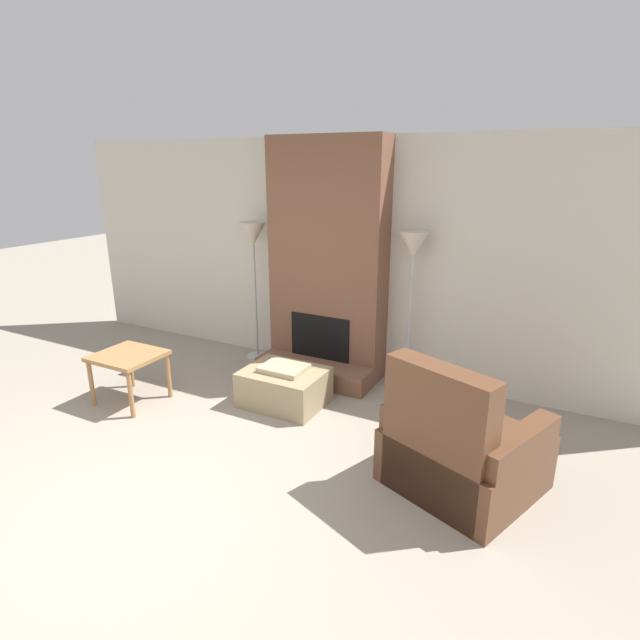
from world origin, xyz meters
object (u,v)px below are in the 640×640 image
(floor_lamp_left, at_px, (253,243))
(floor_lamp_right, at_px, (413,255))
(armchair, at_px, (458,452))
(side_table, at_px, (128,361))
(ottoman, at_px, (284,386))

(floor_lamp_left, xyz_separation_m, floor_lamp_right, (1.93, 0.00, 0.01))
(armchair, bearing_deg, side_table, 22.92)
(floor_lamp_left, height_order, floor_lamp_right, floor_lamp_right)
(side_table, distance_m, floor_lamp_left, 1.93)
(ottoman, height_order, floor_lamp_left, floor_lamp_left)
(armchair, height_order, floor_lamp_right, floor_lamp_right)
(side_table, distance_m, floor_lamp_right, 3.03)
(ottoman, xyz_separation_m, floor_lamp_right, (0.96, 0.93, 1.25))
(armchair, relative_size, side_table, 1.99)
(ottoman, distance_m, armchair, 1.94)
(side_table, height_order, floor_lamp_right, floor_lamp_right)
(side_table, bearing_deg, ottoman, 25.45)
(floor_lamp_right, bearing_deg, floor_lamp_left, 180.00)
(ottoman, xyz_separation_m, side_table, (-1.40, -0.67, 0.25))
(ottoman, bearing_deg, floor_lamp_right, 44.10)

